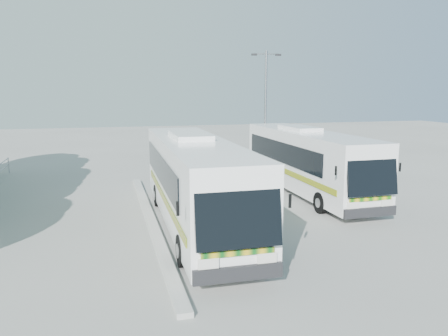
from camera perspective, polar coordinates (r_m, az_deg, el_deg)
name	(u,v)px	position (r m, az deg, el deg)	size (l,w,h in m)	color
ground	(217,232)	(16.59, -0.87, -8.30)	(100.00, 100.00, 0.00)	#9D9D98
kerb_divider	(150,219)	(18.08, -9.60, -6.63)	(0.40, 16.00, 0.15)	#B2B2AD
coach_main	(195,180)	(16.82, -3.80, -1.56)	(2.71, 12.14, 3.36)	white
coach_adjacent	(307,160)	(22.68, 10.75, 1.08)	(2.47, 11.51, 3.19)	white
lamppost	(265,107)	(27.75, 5.44, 7.95)	(1.87, 0.37, 7.64)	gray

